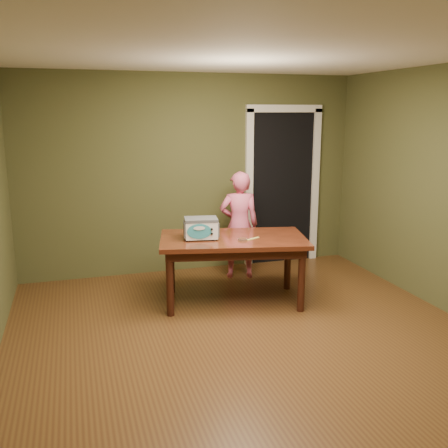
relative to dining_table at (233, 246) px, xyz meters
name	(u,v)px	position (x,y,z in m)	size (l,w,h in m)	color
floor	(257,349)	(-0.15, -1.18, -0.65)	(5.00, 5.00, 0.00)	#563718
room_shell	(260,161)	(-0.15, -1.18, 1.06)	(4.52, 5.02, 2.61)	#474826
doorway	(274,185)	(1.15, 1.60, 0.41)	(1.10, 0.66, 2.25)	black
dining_table	(233,246)	(0.00, 0.00, 0.00)	(1.75, 1.21, 0.75)	#3C1A0D
toy_oven	(201,228)	(-0.36, 0.04, 0.23)	(0.41, 0.31, 0.23)	#4C4F54
baking_pan	(243,239)	(0.06, -0.16, 0.11)	(0.10, 0.10, 0.02)	silver
spatula	(253,239)	(0.19, -0.14, 0.10)	(0.18, 0.03, 0.01)	#E1DC62
child	(239,225)	(0.35, 0.81, 0.04)	(0.50, 0.33, 1.38)	#E96086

